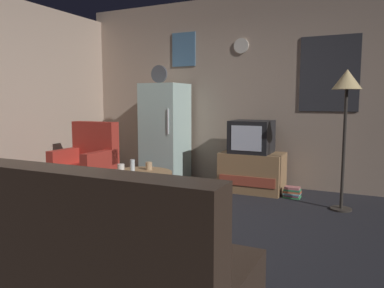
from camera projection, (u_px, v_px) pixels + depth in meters
ground_plane at (153, 232)px, 3.53m from camera, size 12.00×12.00×0.00m
wall_with_art at (238, 91)px, 5.56m from camera, size 5.20×0.12×2.77m
fridge at (165, 133)px, 5.67m from camera, size 0.60×0.62×1.77m
tv_stand at (252, 172)px, 5.11m from camera, size 0.84×0.53×0.54m
crt_tv at (252, 137)px, 5.06m from camera, size 0.54×0.51×0.44m
standing_lamp at (347, 90)px, 4.09m from camera, size 0.32×0.32×1.59m
coffee_table at (140, 192)px, 4.12m from camera, size 0.72×0.72×0.46m
wine_glass at (132, 166)px, 4.04m from camera, size 0.05×0.05×0.15m
mug_ceramic_white at (121, 168)px, 4.10m from camera, size 0.08×0.08×0.09m
mug_ceramic_tan at (149, 166)px, 4.24m from camera, size 0.08×0.08×0.09m
armchair at (86, 169)px, 4.94m from camera, size 0.68×0.68×0.96m
couch at (94, 269)px, 2.07m from camera, size 1.70×0.80×0.92m
book_stack at (292, 193)px, 4.78m from camera, size 0.22×0.17×0.14m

